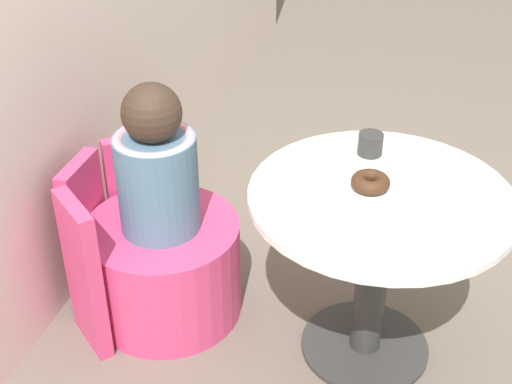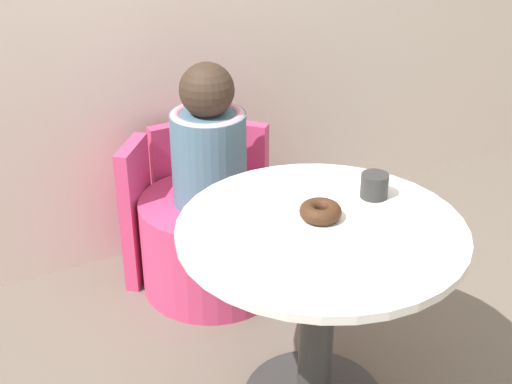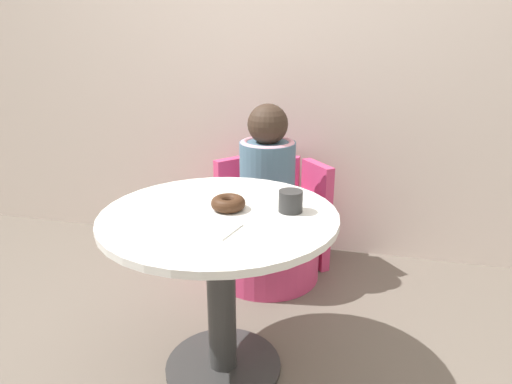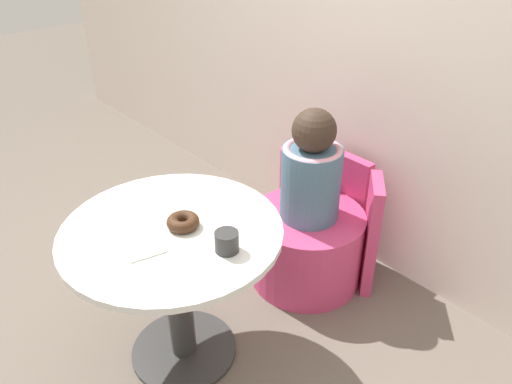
{
  "view_description": "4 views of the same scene",
  "coord_description": "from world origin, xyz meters",
  "px_view_note": "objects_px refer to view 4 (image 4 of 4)",
  "views": [
    {
      "loc": [
        -1.81,
        -0.12,
        1.77
      ],
      "look_at": [
        -0.04,
        0.39,
        0.58
      ],
      "focal_mm": 50.0,
      "sensor_mm": 36.0,
      "label": 1
    },
    {
      "loc": [
        -0.98,
        -1.36,
        1.6
      ],
      "look_at": [
        -0.04,
        0.32,
        0.6
      ],
      "focal_mm": 50.0,
      "sensor_mm": 36.0,
      "label": 2
    },
    {
      "loc": [
        0.43,
        -1.33,
        1.19
      ],
      "look_at": [
        0.01,
        0.42,
        0.56
      ],
      "focal_mm": 32.0,
      "sensor_mm": 36.0,
      "label": 3
    },
    {
      "loc": [
        1.25,
        -0.73,
        1.65
      ],
      "look_at": [
        -0.02,
        0.41,
        0.61
      ],
      "focal_mm": 35.0,
      "sensor_mm": 36.0,
      "label": 4
    }
  ],
  "objects_px": {
    "cup": "(227,242)",
    "child_figure": "(312,171)",
    "donut": "(183,222)",
    "round_table": "(175,265)",
    "tub_chair": "(307,246)"
  },
  "relations": [
    {
      "from": "donut",
      "to": "cup",
      "type": "height_order",
      "value": "cup"
    },
    {
      "from": "tub_chair",
      "to": "donut",
      "type": "relative_size",
      "value": 4.54
    },
    {
      "from": "tub_chair",
      "to": "child_figure",
      "type": "xyz_separation_m",
      "value": [
        0.0,
        0.0,
        0.42
      ]
    },
    {
      "from": "round_table",
      "to": "donut",
      "type": "height_order",
      "value": "donut"
    },
    {
      "from": "round_table",
      "to": "child_figure",
      "type": "relative_size",
      "value": 1.53
    },
    {
      "from": "cup",
      "to": "child_figure",
      "type": "bearing_deg",
      "value": 108.62
    },
    {
      "from": "child_figure",
      "to": "donut",
      "type": "bearing_deg",
      "value": -88.95
    },
    {
      "from": "child_figure",
      "to": "cup",
      "type": "xyz_separation_m",
      "value": [
        0.22,
        -0.65,
        0.06
      ]
    },
    {
      "from": "round_table",
      "to": "donut",
      "type": "distance_m",
      "value": 0.19
    },
    {
      "from": "round_table",
      "to": "cup",
      "type": "relative_size",
      "value": 9.84
    },
    {
      "from": "round_table",
      "to": "cup",
      "type": "height_order",
      "value": "cup"
    },
    {
      "from": "donut",
      "to": "tub_chair",
      "type": "bearing_deg",
      "value": 91.05
    },
    {
      "from": "round_table",
      "to": "child_figure",
      "type": "distance_m",
      "value": 0.73
    },
    {
      "from": "tub_chair",
      "to": "cup",
      "type": "distance_m",
      "value": 0.84
    },
    {
      "from": "round_table",
      "to": "donut",
      "type": "relative_size",
      "value": 6.77
    }
  ]
}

